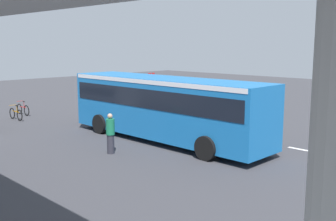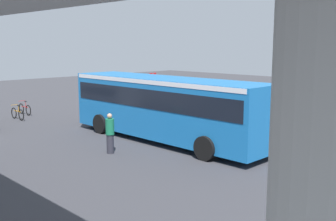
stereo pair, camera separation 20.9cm
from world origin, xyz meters
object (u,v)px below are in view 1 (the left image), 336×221
pedestrian (110,134)px  traffic_sign (151,86)px  city_bus (165,103)px  bicycle_red (23,109)px  bicycle_orange (16,114)px

pedestrian → traffic_sign: size_ratio=0.64×
city_bus → bicycle_red: 12.44m
pedestrian → traffic_sign: bearing=-52.5°
bicycle_orange → pedestrian: (-10.81, 0.71, 0.51)m
pedestrian → bicycle_red: bearing=-8.8°
bicycle_red → traffic_sign: traffic_sign is taller
city_bus → traffic_sign: city_bus is taller
city_bus → bicycle_orange: (10.80, 2.67, -1.51)m
bicycle_red → pedestrian: size_ratio=0.99×
city_bus → bicycle_red: city_bus is taller
city_bus → pedestrian: bearing=90.2°
pedestrian → traffic_sign: 11.15m
city_bus → bicycle_red: (12.26, 1.49, -1.51)m
pedestrian → city_bus: bearing=-89.8°
bicycle_red → pedestrian: (-12.27, 1.89, 0.51)m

